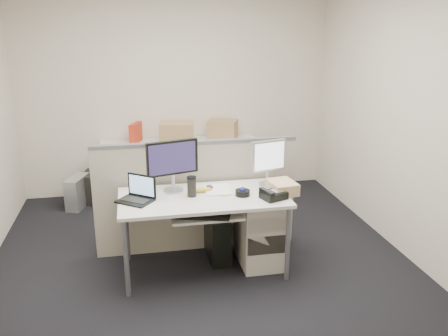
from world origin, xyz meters
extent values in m
cube|color=black|center=(0.00, 0.00, -0.01)|extent=(4.00, 4.50, 0.01)
cube|color=beige|center=(0.00, 2.25, 1.35)|extent=(4.00, 0.02, 2.70)
cube|color=beige|center=(0.00, -2.25, 1.35)|extent=(4.00, 0.02, 2.70)
cube|color=beige|center=(2.00, 0.00, 1.35)|extent=(0.02, 4.50, 2.70)
cube|color=silver|center=(0.00, 0.00, 0.71)|extent=(1.50, 0.75, 0.03)
cylinder|color=slate|center=(-0.70, -0.33, 0.35)|extent=(0.04, 0.04, 0.70)
cylinder|color=slate|center=(-0.70, 0.33, 0.35)|extent=(0.04, 0.04, 0.70)
cylinder|color=slate|center=(0.70, -0.33, 0.35)|extent=(0.04, 0.04, 0.70)
cylinder|color=slate|center=(0.70, 0.33, 0.35)|extent=(0.04, 0.04, 0.70)
cube|color=silver|center=(0.00, -0.18, 0.62)|extent=(0.62, 0.32, 0.02)
cube|color=#B3B19D|center=(0.55, 0.05, 0.33)|extent=(0.40, 0.55, 0.65)
cube|color=#A8A086|center=(0.00, 0.45, 0.55)|extent=(2.00, 0.06, 1.10)
cube|color=#B3B19D|center=(0.00, 1.93, 0.36)|extent=(2.00, 0.60, 0.72)
cube|color=black|center=(-0.25, 0.18, 0.97)|extent=(0.51, 0.30, 0.48)
cube|color=#B7B7BC|center=(0.65, 0.18, 0.95)|extent=(0.39, 0.26, 0.43)
cube|color=black|center=(-0.60, -0.02, 0.84)|extent=(0.36, 0.35, 0.22)
cylinder|color=black|center=(0.35, -0.05, 0.76)|extent=(0.15, 0.15, 0.05)
cube|color=black|center=(0.60, -0.18, 0.76)|extent=(0.25, 0.23, 0.07)
cube|color=white|center=(0.15, 0.12, 0.74)|extent=(0.24, 0.30, 0.01)
cube|color=yellow|center=(0.18, 0.00, 0.74)|extent=(0.10, 0.10, 0.01)
cylinder|color=black|center=(-0.10, 0.02, 0.82)|extent=(0.10, 0.10, 0.17)
ellipsoid|color=gold|center=(0.00, 0.10, 0.75)|extent=(0.21, 0.07, 0.04)
cube|color=black|center=(0.09, 0.20, 0.74)|extent=(0.06, 0.10, 0.01)
cube|color=#D7B683|center=(0.72, -0.05, 0.78)|extent=(0.26, 0.31, 0.11)
cube|color=black|center=(-0.05, -0.22, 0.64)|extent=(0.52, 0.31, 0.03)
cube|color=black|center=(0.16, 0.20, 0.22)|extent=(0.20, 0.48, 0.44)
cube|color=black|center=(-1.17, 2.03, 0.19)|extent=(0.26, 0.43, 0.38)
cube|color=#B7B7BC|center=(-1.30, 1.84, 0.19)|extent=(0.29, 0.45, 0.39)
cube|color=tan|center=(-0.05, 1.81, 0.87)|extent=(0.45, 0.37, 0.31)
cube|color=tan|center=(0.58, 2.05, 0.85)|extent=(0.44, 0.40, 0.26)
cube|color=red|center=(-0.55, 2.03, 0.86)|extent=(0.17, 0.30, 0.27)
camera|label=1|loc=(-0.59, -3.93, 2.24)|focal=38.00mm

